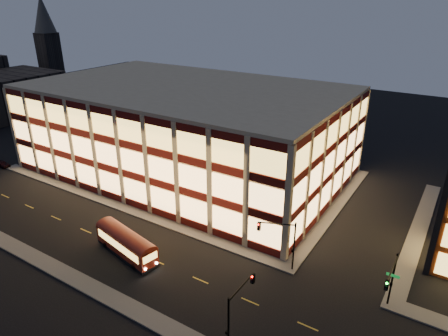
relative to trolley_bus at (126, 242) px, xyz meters
The scene contains 13 objects.
ground 9.40m from the trolley_bus, 132.28° to the left, with size 200.00×200.00×0.00m, color black.
sidewalk_office_south 12.21m from the trolley_bus, 139.62° to the left, with size 54.00×2.00×0.15m, color #514F4C.
sidewalk_office_east 29.20m from the trolley_bus, 54.85° to the left, with size 2.00×30.00×0.15m, color #514F4C.
sidewalk_tower_west 36.64m from the trolley_bus, 40.63° to the left, with size 2.00×30.00×0.15m, color #514F4C.
sidewalk_near 8.91m from the trolley_bus, 135.24° to the right, with size 100.00×2.00×0.15m, color #514F4C.
office_building 26.04m from the trolley_bus, 111.03° to the left, with size 50.45×30.45×14.50m.
church_tower 89.75m from the trolley_bus, 148.43° to the left, with size 5.00×5.00×18.00m, color #2D2621.
church_spire 91.95m from the trolley_bus, 148.43° to the left, with size 6.00×6.00×10.00m, color #4C473F.
traffic_signal_far 17.65m from the trolley_bus, 23.86° to the left, with size 3.79×1.87×6.00m.
traffic_signal_right 28.08m from the trolley_bus, 12.83° to the left, with size 1.20×4.37×6.00m.
traffic_signal_near 17.95m from the trolley_bus, 13.64° to the right, with size 0.32×4.45×6.00m.
trolley_bus is the anchor object (origin of this frame).
parked_car_0 38.02m from the trolley_bus, 169.41° to the left, with size 1.36×3.38×1.15m, color black.
Camera 1 is at (36.31, -33.37, 27.70)m, focal length 32.00 mm.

